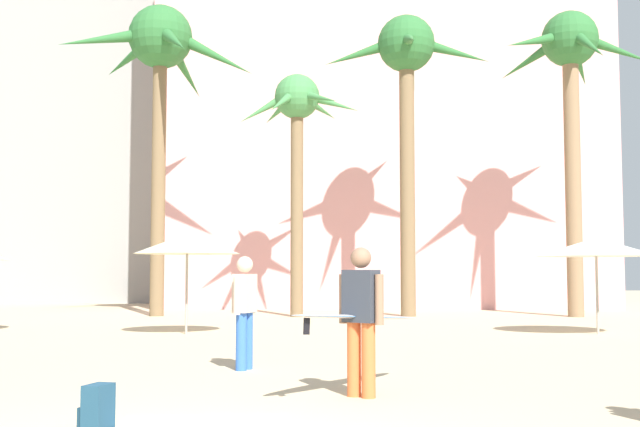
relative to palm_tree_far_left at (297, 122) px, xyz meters
The scene contains 12 objects.
hotel_pink 10.15m from the palm_tree_far_left, 71.75° to the left, with size 18.25×8.57×18.10m, color pink.
hotel_tower_gray 22.17m from the palm_tree_far_left, 128.39° to the left, with size 14.94×11.92×22.07m, color gray.
palm_tree_far_left is the anchor object (origin of this frame).
palm_tree_left 9.17m from the palm_tree_far_left, ahead, with size 5.24×5.09×10.07m.
palm_tree_center 5.16m from the palm_tree_far_left, behind, with size 6.26×6.19×10.43m.
palm_tree_right 4.02m from the palm_tree_far_left, ahead, with size 5.58×5.47×10.03m.
cafe_umbrella_1 8.91m from the palm_tree_far_left, 105.57° to the right, with size 2.47×2.47×2.34m.
cafe_umbrella_3 11.29m from the palm_tree_far_left, 44.23° to the right, with size 2.75×2.75×2.24m.
beach_towel 19.81m from the palm_tree_far_left, 88.94° to the right, with size 1.57×0.86×0.01m, color white.
backpack 20.09m from the palm_tree_far_left, 91.67° to the right, with size 0.29×0.33×0.42m.
person_near_right 17.87m from the palm_tree_far_left, 83.77° to the right, with size 1.75×2.54×1.71m.
person_near_left 15.46m from the palm_tree_far_left, 89.34° to the right, with size 0.34×0.60×1.66m.
Camera 1 is at (1.04, -6.23, 1.42)m, focal length 45.67 mm.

